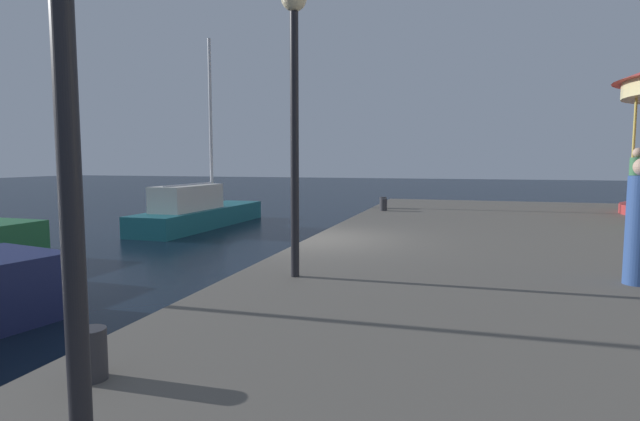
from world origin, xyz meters
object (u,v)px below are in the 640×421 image
(bollard_north, at_px, (383,203))
(lamp_post_mid_promenade, at_px, (294,79))
(person_near_carousel, at_px, (639,226))
(bollard_center, at_px, (383,205))
(person_mid_promenade, at_px, (636,190))
(sailboat_teal, at_px, (198,211))
(bollard_south, at_px, (91,354))

(bollard_north, bearing_deg, lamp_post_mid_promenade, -87.41)
(person_near_carousel, bearing_deg, bollard_center, 118.35)
(person_mid_promenade, bearing_deg, lamp_post_mid_promenade, -130.39)
(lamp_post_mid_promenade, relative_size, bollard_center, 10.22)
(bollard_center, bearing_deg, sailboat_teal, -179.04)
(sailboat_teal, xyz_separation_m, person_near_carousel, (11.82, -9.06, 1.00))
(sailboat_teal, relative_size, bollard_north, 17.75)
(bollard_south, relative_size, bollard_center, 1.00)
(bollard_south, distance_m, bollard_north, 14.61)
(sailboat_teal, height_order, bollard_south, sailboat_teal)
(bollard_center, height_order, bollard_north, same)
(sailboat_teal, distance_m, bollard_center, 6.89)
(sailboat_teal, relative_size, person_near_carousel, 4.14)
(bollard_center, bearing_deg, lamp_post_mid_promenade, -88.05)
(person_mid_promenade, bearing_deg, bollard_center, 159.26)
(bollard_center, relative_size, person_mid_promenade, 0.20)
(sailboat_teal, bearing_deg, bollard_south, -63.37)
(bollard_center, relative_size, bollard_north, 1.00)
(bollard_south, relative_size, person_near_carousel, 0.23)
(lamp_post_mid_promenade, distance_m, bollard_center, 10.37)
(person_near_carousel, bearing_deg, bollard_north, 117.03)
(bollard_south, height_order, person_near_carousel, person_near_carousel)
(bollard_north, distance_m, person_near_carousel, 11.24)
(bollard_center, distance_m, person_near_carousel, 10.44)
(sailboat_teal, relative_size, bollard_center, 17.75)
(person_mid_promenade, distance_m, person_near_carousel, 6.86)
(sailboat_teal, xyz_separation_m, lamp_post_mid_promenade, (7.21, -9.91, 3.01))
(bollard_center, bearing_deg, person_near_carousel, -61.65)
(bollard_center, xyz_separation_m, person_near_carousel, (4.95, -9.17, 0.60))
(bollard_center, distance_m, bollard_north, 0.84)
(lamp_post_mid_promenade, height_order, bollard_south, lamp_post_mid_promenade)
(person_mid_promenade, xyz_separation_m, person_near_carousel, (-1.76, -6.63, -0.14))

